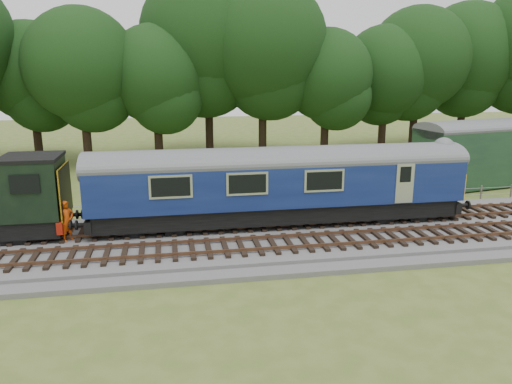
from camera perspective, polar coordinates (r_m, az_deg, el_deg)
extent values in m
plane|color=#4A5F23|center=(23.33, 1.16, -5.57)|extent=(120.00, 120.00, 0.00)
cube|color=#4C4C4F|center=(23.27, 1.16, -5.17)|extent=(70.00, 7.00, 0.35)
cube|color=brown|center=(23.80, 0.84, -3.92)|extent=(66.50, 0.07, 0.14)
cube|color=brown|center=(25.15, 0.22, -2.92)|extent=(66.50, 0.07, 0.14)
cube|color=brown|center=(21.03, 2.41, -6.41)|extent=(66.50, 0.07, 0.14)
cube|color=brown|center=(22.35, 1.61, -5.14)|extent=(66.50, 0.07, 0.14)
cube|color=black|center=(24.49, 2.66, -2.02)|extent=(17.46, 2.52, 0.85)
cube|color=#0F1A52|center=(24.13, 2.70, 1.23)|extent=(18.00, 2.80, 2.05)
cube|color=yellow|center=(27.62, 21.26, 1.13)|extent=(0.06, 2.74, 1.30)
cube|color=black|center=(26.49, 15.42, -1.73)|extent=(2.60, 2.00, 0.55)
cube|color=black|center=(23.99, -11.49, -3.14)|extent=(2.60, 2.00, 0.55)
cube|color=black|center=(24.26, -24.06, 0.49)|extent=(2.40, 2.55, 2.60)
cube|color=#9B1A0B|center=(24.39, -21.00, -3.04)|extent=(0.25, 2.60, 0.55)
cube|color=yellow|center=(24.01, -20.96, 0.17)|extent=(0.06, 2.55, 2.30)
imported|color=#EB4D0C|center=(23.52, -20.78, -3.11)|extent=(0.78, 0.78, 1.83)
cube|color=#16321F|center=(40.69, 24.44, 3.41)|extent=(3.18, 3.18, 2.39)
cube|color=black|center=(40.49, 24.63, 5.21)|extent=(3.49, 3.49, 0.19)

